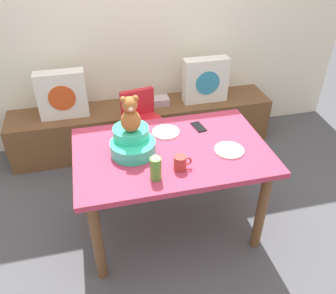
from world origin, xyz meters
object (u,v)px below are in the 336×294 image
infant_seat_teal (132,142)px  highchair (143,124)px  dinner_plate_far (166,132)px  dinner_plate_near (229,150)px  pillow_floral_left (62,95)px  dining_table (171,162)px  ketchup_bottle (156,167)px  coffee_mug (180,163)px  teddy_bear (130,115)px  cell_phone (199,127)px  book_stack (159,101)px  pillow_floral_right (205,80)px

infant_seat_teal → highchair: bearing=75.2°
dinner_plate_far → dinner_plate_near: bearing=-41.7°
pillow_floral_left → highchair: (0.67, -0.42, -0.16)m
dining_table → highchair: (-0.07, 0.74, -0.11)m
dining_table → ketchup_bottle: (-0.17, -0.28, 0.19)m
coffee_mug → dinner_plate_far: size_ratio=0.60×
highchair → teddy_bear: teddy_bear is taller
coffee_mug → teddy_bear: bearing=134.9°
pillow_floral_left → ketchup_bottle: ketchup_bottle is taller
highchair → dinner_plate_near: bearing=-62.2°
pillow_floral_left → teddy_bear: bearing=-66.6°
ketchup_bottle → dinner_plate_far: bearing=70.1°
coffee_mug → dinner_plate_near: size_ratio=0.60×
ketchup_bottle → cell_phone: size_ratio=1.28×
dining_table → highchair: highchair is taller
book_stack → infant_seat_teal: (-0.42, -1.13, 0.32)m
highchair → infant_seat_teal: (-0.18, -0.70, 0.29)m
ketchup_bottle → dinner_plate_far: size_ratio=0.92×
pillow_floral_left → pillow_floral_right: 1.37m
cell_phone → dinner_plate_far: bearing=174.2°
teddy_bear → coffee_mug: 0.43m
pillow_floral_right → cell_phone: pillow_floral_right is taller
dining_table → highchair: bearing=95.7°
dinner_plate_far → cell_phone: 0.25m
highchair → ketchup_bottle: size_ratio=4.27×
pillow_floral_left → cell_phone: size_ratio=3.06×
dinner_plate_far → cell_phone: size_ratio=1.39×
pillow_floral_right → coffee_mug: size_ratio=3.67×
pillow_floral_right → cell_phone: 1.00m
pillow_floral_left → dinner_plate_near: 1.68m
dinner_plate_far → pillow_floral_left: bearing=128.6°
coffee_mug → dining_table: bearing=89.8°
dining_table → ketchup_bottle: bearing=-121.0°
book_stack → coffee_mug: 1.43m
dinner_plate_near → dinner_plate_far: 0.48m
book_stack → dinner_plate_far: size_ratio=1.00×
pillow_floral_left → dinner_plate_near: bearing=-48.6°
pillow_floral_right → dinner_plate_near: (-0.26, -1.26, 0.07)m
pillow_floral_left → pillow_floral_right: bearing=0.0°
dining_table → coffee_mug: (-0.00, -0.22, 0.16)m
coffee_mug → highchair: bearing=94.4°
infant_seat_teal → ketchup_bottle: (0.09, -0.31, 0.02)m
book_stack → cell_phone: (0.10, -0.95, 0.25)m
highchair → ketchup_bottle: bearing=-95.2°
pillow_floral_right → teddy_bear: teddy_bear is taller
pillow_floral_left → dinner_plate_far: bearing=-51.4°
infant_seat_teal → dinner_plate_near: infant_seat_teal is taller
ketchup_bottle → dinner_plate_near: bearing=17.1°
ketchup_bottle → dinner_plate_far: (0.18, 0.49, -0.08)m
highchair → coffee_mug: 0.99m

